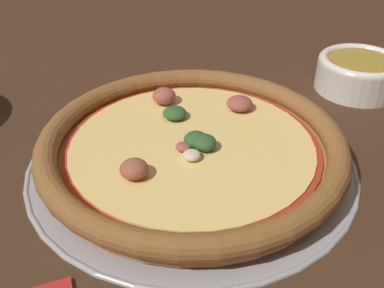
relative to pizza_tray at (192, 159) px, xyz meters
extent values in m
plane|color=#3D2616|center=(0.00, 0.00, 0.00)|extent=(3.00, 3.00, 0.00)
cylinder|color=#9E9EA3|center=(0.00, 0.00, 0.00)|extent=(0.35, 0.35, 0.00)
torus|color=#9E9EA3|center=(0.00, 0.00, 0.00)|extent=(0.36, 0.36, 0.01)
cylinder|color=#A86B33|center=(0.00, 0.00, 0.01)|extent=(0.31, 0.31, 0.01)
torus|color=brown|center=(0.00, 0.00, 0.02)|extent=(0.33, 0.33, 0.02)
cylinder|color=#A32D19|center=(0.00, 0.00, 0.02)|extent=(0.28, 0.28, 0.00)
cylinder|color=#EAC670|center=(0.00, 0.00, 0.02)|extent=(0.26, 0.26, 0.00)
ellipsoid|color=#994C3D|center=(-0.05, -0.08, 0.03)|extent=(0.04, 0.04, 0.02)
ellipsoid|color=#994C3D|center=(0.02, 0.00, 0.02)|extent=(0.02, 0.02, 0.01)
ellipsoid|color=beige|center=(0.02, 0.02, 0.02)|extent=(0.03, 0.03, 0.01)
ellipsoid|color=#994C3D|center=(0.08, -0.01, 0.03)|extent=(0.04, 0.04, 0.02)
ellipsoid|color=#994C3D|center=(-0.09, 0.00, 0.03)|extent=(0.04, 0.04, 0.02)
ellipsoid|color=#2D5628|center=(0.00, 0.02, 0.03)|extent=(0.04, 0.04, 0.02)
ellipsoid|color=#2D5628|center=(0.00, 0.01, 0.03)|extent=(0.03, 0.03, 0.02)
ellipsoid|color=#2D5628|center=(-0.03, -0.05, 0.03)|extent=(0.04, 0.04, 0.01)
cylinder|color=silver|center=(-0.28, 0.08, 0.02)|extent=(0.11, 0.11, 0.04)
torus|color=silver|center=(-0.28, 0.08, 0.04)|extent=(0.11, 0.11, 0.01)
cylinder|color=olive|center=(-0.28, 0.08, 0.04)|extent=(0.08, 0.08, 0.00)
camera|label=1|loc=(0.32, 0.24, 0.29)|focal=42.00mm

